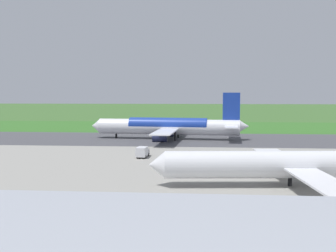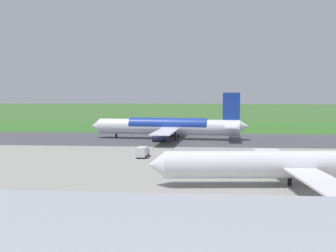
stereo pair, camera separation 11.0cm
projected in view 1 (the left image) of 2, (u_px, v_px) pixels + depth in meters
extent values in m
plane|color=#3D662D|center=(193.00, 139.00, 127.76)|extent=(800.00, 800.00, 0.00)
cube|color=#47474C|center=(193.00, 139.00, 127.76)|extent=(600.00, 37.20, 0.06)
cube|color=gray|center=(191.00, 185.00, 64.51)|extent=(440.00, 110.00, 0.05)
cube|color=#346B27|center=(194.00, 129.00, 164.18)|extent=(600.00, 80.00, 0.04)
cylinder|color=white|center=(168.00, 127.00, 128.03)|extent=(48.27, 9.25, 5.20)
cone|color=white|center=(96.00, 126.00, 132.05)|extent=(3.41, 5.18, 4.94)
cone|color=white|center=(244.00, 126.00, 124.00)|extent=(3.86, 4.70, 4.42)
cube|color=#19389E|center=(231.00, 106.00, 124.07)|extent=(5.62, 0.97, 9.00)
cube|color=white|center=(231.00, 127.00, 119.22)|extent=(4.75, 9.31, 0.36)
cube|color=white|center=(231.00, 124.00, 130.03)|extent=(4.75, 9.31, 0.36)
cube|color=white|center=(166.00, 131.00, 117.09)|extent=(7.84, 22.43, 0.35)
cube|color=white|center=(175.00, 125.00, 138.73)|extent=(7.84, 22.43, 0.35)
cylinder|color=#23284C|center=(160.00, 138.00, 121.14)|extent=(4.72, 3.17, 2.80)
cylinder|color=#23284C|center=(167.00, 133.00, 135.90)|extent=(4.72, 3.17, 2.80)
cylinder|color=black|center=(116.00, 133.00, 131.13)|extent=(0.70, 0.70, 3.42)
cylinder|color=black|center=(175.00, 136.00, 123.84)|extent=(0.70, 0.70, 3.42)
cylinder|color=black|center=(178.00, 133.00, 131.71)|extent=(0.70, 0.70, 3.42)
cylinder|color=#19389E|center=(168.00, 125.00, 127.98)|extent=(26.75, 7.45, 5.23)
cylinder|color=white|center=(290.00, 164.00, 63.65)|extent=(42.75, 8.16, 4.61)
cone|color=white|center=(157.00, 165.00, 63.43)|extent=(3.02, 4.58, 4.37)
cube|color=white|center=(319.00, 180.00, 53.99)|extent=(6.93, 19.86, 0.31)
cube|color=white|center=(278.00, 157.00, 73.40)|extent=(6.93, 19.86, 0.31)
cylinder|color=black|center=(290.00, 182.00, 63.92)|extent=(0.71, 0.71, 1.42)
cube|color=gray|center=(144.00, 152.00, 94.12)|extent=(2.37, 2.37, 1.30)
cube|color=silver|center=(142.00, 152.00, 91.33)|extent=(2.61, 3.98, 2.20)
cylinder|color=black|center=(140.00, 154.00, 94.33)|extent=(0.37, 0.92, 0.90)
cylinder|color=black|center=(148.00, 154.00, 94.02)|extent=(0.37, 0.92, 0.90)
cylinder|color=black|center=(137.00, 156.00, 90.99)|extent=(0.37, 0.92, 0.90)
cylinder|color=black|center=(145.00, 157.00, 90.68)|extent=(0.37, 0.92, 0.90)
cube|color=silver|center=(201.00, 158.00, 87.84)|extent=(3.66, 4.54, 0.75)
cube|color=#2D333D|center=(201.00, 155.00, 87.61)|extent=(2.57, 2.76, 0.55)
cylinder|color=black|center=(201.00, 158.00, 89.50)|extent=(0.51, 0.66, 0.64)
cylinder|color=black|center=(207.00, 159.00, 88.55)|extent=(0.51, 0.66, 0.64)
cylinder|color=black|center=(195.00, 160.00, 87.19)|extent=(0.51, 0.66, 0.64)
cylinder|color=black|center=(202.00, 161.00, 86.24)|extent=(0.51, 0.66, 0.64)
cylinder|color=slate|center=(187.00, 127.00, 160.00)|extent=(0.10, 0.10, 2.15)
cube|color=red|center=(187.00, 124.00, 159.89)|extent=(0.60, 0.04, 0.60)
cone|color=orange|center=(179.00, 128.00, 168.01)|extent=(0.40, 0.40, 0.55)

